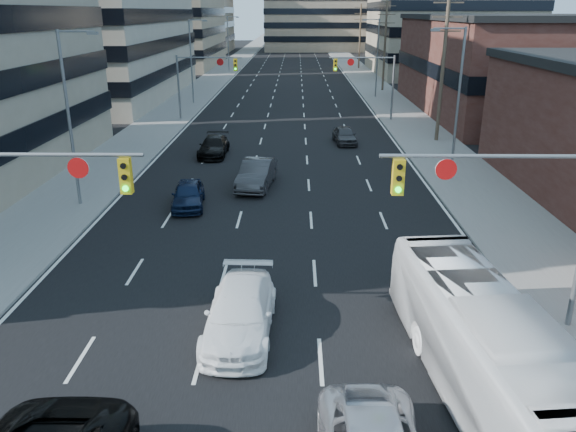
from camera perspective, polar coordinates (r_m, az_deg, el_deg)
The scene contains 26 objects.
road_surface at distance 138.57m, azimuth 0.44°, elevation 16.07°, with size 18.00×300.00×0.02m, color black.
sidewalk_left at distance 139.12m, azimuth -4.49°, elevation 16.05°, with size 5.00×300.00×0.15m, color slate.
sidewalk_right at distance 138.95m, azimuth 5.38°, elevation 16.02°, with size 5.00×300.00×0.15m, color slate.
office_left_far at distance 111.09m, azimuth -12.86°, elevation 18.72°, with size 20.00×30.00×16.00m, color gray.
storefront_right_mid at distance 62.80m, azimuth 22.99°, elevation 13.73°, with size 20.00×30.00×9.00m, color #472119.
office_right_far at distance 99.19m, azimuth 15.60°, elevation 17.80°, with size 22.00×28.00×14.00m, color gray.
bg_block_left at distance 151.03m, azimuth -10.88°, elevation 19.86°, with size 24.00×24.00×20.00m, color #ADA089.
bg_block_right at distance 141.69m, azimuth 14.19°, elevation 18.01°, with size 22.00×22.00×12.00m, color gray.
signal_near_left at distance 19.11m, azimuth -25.59°, elevation 1.36°, with size 6.59×0.33×6.00m.
signal_near_right at distance 18.28m, azimuth 21.36°, elevation 1.18°, with size 6.59×0.33×6.00m.
signal_far_left at distance 54.20m, azimuth -8.67°, elevation 14.06°, with size 6.09×0.33×6.00m.
signal_far_right at distance 53.91m, azimuth 8.18°, elevation 14.05°, with size 6.09×0.33×6.00m.
utility_pole_block at distance 45.78m, azimuth 15.46°, elevation 14.36°, with size 2.20×0.28×11.00m.
utility_pole_midblock at distance 75.16m, azimuth 9.82°, elevation 16.76°, with size 2.20×0.28×11.00m.
utility_pole_distant at distance 104.89m, azimuth 7.32°, elevation 17.76°, with size 2.20×0.28×11.00m.
streetlight_left_near at distance 30.79m, azimuth -21.17°, elevation 9.88°, with size 2.03×0.22×9.00m.
streetlight_left_mid at distance 64.41m, azimuth -9.68°, elevation 15.60°, with size 2.03×0.22×9.00m.
streetlight_left_far at distance 98.99m, azimuth -6.01°, elevation 17.26°, with size 2.03×0.22×9.00m.
streetlight_right_near at distance 34.82m, azimuth 16.68°, elevation 11.42°, with size 2.03×0.22×9.00m.
streetlight_right_far at distance 69.01m, azimuth 8.95°, elevation 15.93°, with size 2.03×0.22×9.00m.
white_van at distance 18.28m, azimuth -4.88°, elevation -9.74°, with size 2.10×5.16×1.50m, color white.
transit_bus at distance 16.09m, azimuth 19.57°, elevation -12.55°, with size 2.44×10.45×2.91m, color white.
sedan_blue at distance 30.16m, azimuth -10.11°, elevation 2.16°, with size 1.62×4.02×1.37m, color black.
sedan_grey_center at distance 33.13m, azimuth -3.21°, elevation 4.29°, with size 1.70×4.87×1.61m, color #333235.
sedan_black_far at distance 40.91m, azimuth -7.55°, elevation 7.03°, with size 1.90×4.66×1.35m, color black.
sedan_grey_right at distance 44.63m, azimuth 5.78°, elevation 8.18°, with size 1.57×3.89×1.33m, color #363639.
Camera 1 is at (1.04, -8.21, 9.83)m, focal length 35.00 mm.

